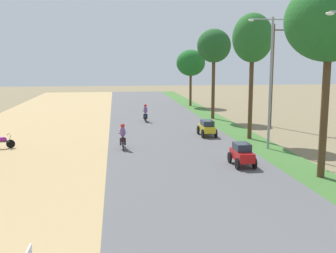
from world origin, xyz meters
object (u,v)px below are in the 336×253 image
Objects in this scene: median_tree_fourth at (191,63)px; car_sedan_yellow at (207,127)px; streetlamp_mid at (271,75)px; utility_pole_near at (272,74)px; car_hatchback_red at (242,154)px; motorbike_ahead_second at (145,113)px; median_tree_third at (214,47)px; median_tree_nearest at (330,22)px; parked_motorbike_fifth at (1,141)px; median_tree_second at (253,39)px; motorbike_foreground_rider at (123,137)px.

median_tree_fourth is 3.12× the size of car_sedan_yellow.
streetlamp_mid is 0.95× the size of utility_pole_near.
car_hatchback_red is 17.34m from motorbike_ahead_second.
median_tree_fourth is (-0.06, 11.73, -1.62)m from median_tree_third.
motorbike_ahead_second is (-3.94, 16.89, 0.11)m from car_hatchback_red.
car_hatchback_red is 1.11× the size of motorbike_ahead_second.
motorbike_ahead_second is (-7.14, 19.39, -6.58)m from median_tree_nearest.
car_sedan_yellow is at bearing 10.07° from parked_motorbike_fifth.
median_tree_fourth is at bearing 54.41° from parked_motorbike_fifth.
median_tree_third reaches higher than parked_motorbike_fifth.
streetlamp_mid is 6.96m from car_sedan_yellow.
median_tree_second reaches higher than utility_pole_near.
streetlamp_mid is (17.18, -2.29, 4.26)m from parked_motorbike_fifth.
utility_pole_near is at bearing 77.17° from median_tree_nearest.
parked_motorbike_fifth is 14.45m from car_sedan_yellow.
parked_motorbike_fifth is 0.90× the size of car_hatchback_red.
median_tree_nearest reaches higher than utility_pole_near.
median_tree_nearest reaches higher than motorbike_foreground_rider.
median_tree_nearest reaches higher than parked_motorbike_fifth.
motorbike_foreground_rider is (-6.27, 5.14, 0.11)m from car_hatchback_red.
median_tree_fourth is 25.90m from streetlamp_mid.
median_tree_fourth is at bearing 84.70° from car_hatchback_red.
median_tree_fourth reaches higher than car_hatchback_red.
median_tree_second reaches higher than streetlamp_mid.
median_tree_second is 4.98× the size of motorbike_foreground_rider.
motorbike_ahead_second is (-7.01, 12.79, -3.96)m from streetlamp_mid.
median_tree_second is 11.50m from motorbike_foreground_rider.
median_tree_third is at bearing 55.23° from motorbike_foreground_rider.
parked_motorbike_fifth is 20.64m from median_tree_nearest.
motorbike_ahead_second is at bearing -117.17° from median_tree_fourth.
car_sedan_yellow is 7.42m from motorbike_foreground_rider.
parked_motorbike_fifth is 14.62m from motorbike_ahead_second.
parked_motorbike_fifth is 17.85m from streetlamp_mid.
streetlamp_mid reaches higher than median_tree_fourth.
car_hatchback_red is at bearing -126.82° from streetlamp_mid.
median_tree_nearest is 1.07× the size of median_tree_third.
median_tree_nearest reaches higher than motorbike_ahead_second.
median_tree_third is 4.34× the size of car_hatchback_red.
median_tree_nearest is 1.12× the size of streetlamp_mid.
utility_pole_near is at bearing -52.42° from median_tree_third.
utility_pole_near is at bearing 17.96° from parked_motorbike_fifth.
utility_pole_near is at bearing 32.52° from car_sedan_yellow.
car_sedan_yellow is (-2.88, 1.34, -6.47)m from median_tree_second.
parked_motorbike_fifth is at bearing 155.64° from car_hatchback_red.
car_sedan_yellow is (-2.96, 4.81, -4.07)m from streetlamp_mid.
median_tree_third is 11.84m from median_tree_fourth.
motorbike_foreground_rider is (-6.38, -3.78, 0.11)m from car_sedan_yellow.
motorbike_foreground_rider is at bearing -165.27° from median_tree_second.
utility_pole_near is at bearing 55.94° from median_tree_second.
median_tree_nearest is (17.31, -8.89, 6.88)m from parked_motorbike_fifth.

